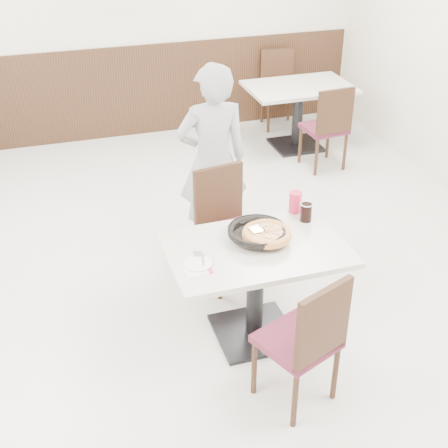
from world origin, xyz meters
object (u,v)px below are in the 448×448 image
object	(u,v)px
pizza	(267,235)
cola_glass	(306,213)
bg_table_right	(297,117)
red_cup	(295,202)
chair_near	(297,338)
side_plate	(198,264)
bg_chair_right_near	(324,126)
chair_far	(230,230)
main_table	(255,292)
diner_person	(213,161)
pizza_pan	(257,234)
bg_chair_right_far	(280,91)

from	to	relation	value
pizza	cola_glass	world-z (taller)	cola_glass
bg_table_right	red_cup	bearing A→B (deg)	-114.32
chair_near	pizza	distance (m)	0.76
pizza	red_cup	distance (m)	0.49
side_plate	bg_chair_right_near	world-z (taller)	bg_chair_right_near
chair_far	cola_glass	size ratio (longest dim) A/B	7.31
main_table	chair_far	bearing A→B (deg)	86.92
bg_table_right	diner_person	bearing A→B (deg)	-131.01
main_table	red_cup	bearing A→B (deg)	40.27
pizza_pan	bg_chair_right_far	bearing A→B (deg)	65.54
pizza_pan	bg_chair_right_near	distance (m)	2.94
chair_far	pizza_pan	bearing A→B (deg)	79.74
bg_table_right	bg_chair_right_far	size ratio (longest dim) A/B	1.26
chair_near	pizza_pan	bearing A→B (deg)	67.65
cola_glass	bg_chair_right_far	xyz separation A→B (m)	(1.25, 3.53, -0.34)
main_table	bg_table_right	xyz separation A→B (m)	(1.66, 3.08, 0.00)
main_table	pizza_pan	world-z (taller)	pizza_pan
pizza_pan	cola_glass	bearing A→B (deg)	18.43
cola_glass	red_cup	xyz separation A→B (m)	(-0.02, 0.15, 0.02)
cola_glass	bg_chair_right_near	xyz separation A→B (m)	(1.25, 2.25, -0.34)
diner_person	bg_table_right	world-z (taller)	diner_person
red_cup	bg_chair_right_far	size ratio (longest dim) A/B	0.17
pizza_pan	bg_table_right	bearing A→B (deg)	61.54
chair_far	side_plate	size ratio (longest dim) A/B	5.13
bg_chair_right_near	chair_far	bearing A→B (deg)	-138.22
bg_table_right	chair_near	bearing A→B (deg)	-113.61
bg_chair_right_near	bg_chair_right_far	distance (m)	1.28
bg_chair_right_near	main_table	bearing A→B (deg)	-129.70
chair_near	bg_table_right	bearing A→B (deg)	44.25
side_plate	bg_chair_right_far	size ratio (longest dim) A/B	0.19
red_cup	pizza	bearing A→B (deg)	-136.24
pizza_pan	bg_chair_right_near	xyz separation A→B (m)	(1.67, 2.39, -0.32)
main_table	bg_chair_right_near	world-z (taller)	bg_chair_right_near
bg_chair_right_near	bg_chair_right_far	bearing A→B (deg)	85.04
pizza	bg_table_right	world-z (taller)	pizza
bg_chair_right_near	pizza_pan	bearing A→B (deg)	-130.04
bg_chair_right_near	bg_chair_right_far	size ratio (longest dim) A/B	1.00
main_table	red_cup	distance (m)	0.73
pizza	bg_table_right	size ratio (longest dim) A/B	0.28
bg_chair_right_near	chair_near	bearing A→B (deg)	-123.33
chair_near	bg_chair_right_far	world-z (taller)	same
chair_far	side_plate	world-z (taller)	chair_far
pizza_pan	red_cup	bearing A→B (deg)	35.59
cola_glass	bg_chair_right_near	size ratio (longest dim) A/B	0.14
chair_near	pizza	world-z (taller)	chair_near
red_cup	bg_chair_right_near	xyz separation A→B (m)	(1.27, 2.11, -0.35)
main_table	chair_near	size ratio (longest dim) A/B	1.26
diner_person	bg_chair_right_near	xyz separation A→B (m)	(1.64, 1.23, -0.35)
side_plate	bg_table_right	xyz separation A→B (m)	(2.09, 3.17, -0.38)
chair_near	cola_glass	world-z (taller)	chair_near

